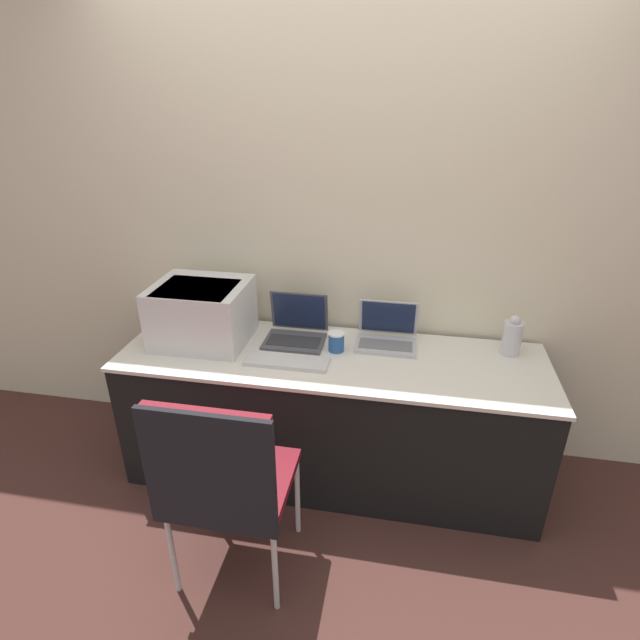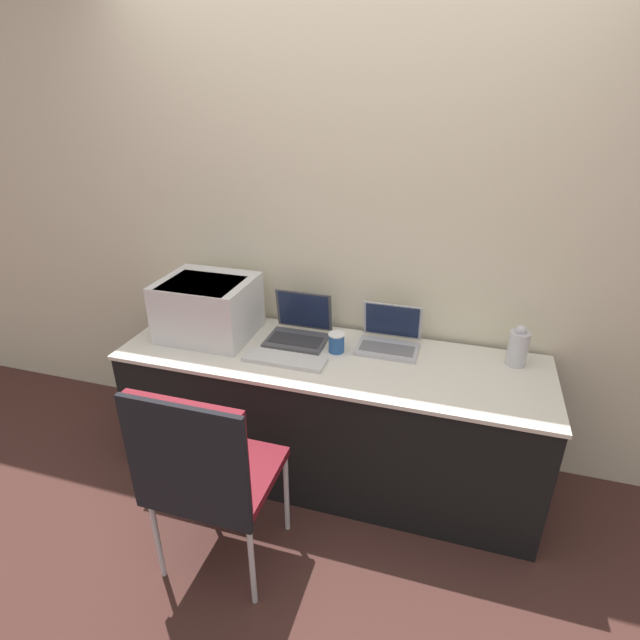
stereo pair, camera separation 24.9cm
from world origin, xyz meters
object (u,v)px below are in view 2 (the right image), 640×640
Objects in this scene: printer at (208,306)px; coffee_cup at (336,342)px; laptop_left at (299,329)px; external_keyboard at (285,359)px; laptop_right at (389,339)px; metal_pitcher at (518,347)px; chair at (203,468)px.

printer is 4.64× the size of coffee_cup.
external_keyboard is (0.01, -0.26, -0.04)m from laptop_left.
printer is 0.51m from laptop_left.
coffee_cup is at bearing 0.89° from printer.
laptop_right is 0.63m from metal_pitcher.
printer is at bearing -179.11° from coffee_cup.
laptop_right is 0.76× the size of external_keyboard.
metal_pitcher is at bearing 5.12° from printer.
external_keyboard is at bearing -18.01° from printer.
coffee_cup is 0.11× the size of chair.
laptop_left is (0.48, 0.10, -0.12)m from printer.
laptop_right is 0.32× the size of chair.
printer is at bearing -174.88° from metal_pitcher.
laptop_left is 0.48m from laptop_right.
laptop_left is 0.25m from coffee_cup.
laptop_left is at bearing -177.56° from metal_pitcher.
printer is 0.98m from laptop_right.
laptop_left is 1.11m from metal_pitcher.
external_keyboard is 0.42× the size of chair.
metal_pitcher is at bearing 2.44° from laptop_left.
external_keyboard is at bearing -164.51° from metal_pitcher.
laptop_left reaches higher than external_keyboard.
laptop_right is at bearing 32.45° from external_keyboard.
coffee_cup is 0.92m from chair.
laptop_right is at bearing -179.53° from metal_pitcher.
laptop_right reaches higher than coffee_cup.
laptop_right is at bearing 59.88° from chair.
external_keyboard is at bearing -87.45° from laptop_left.
chair is (-0.10, -0.68, -0.14)m from external_keyboard.
laptop_right is 0.56m from external_keyboard.
laptop_left is 0.32× the size of chair.
laptop_left is at bearing 92.55° from external_keyboard.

